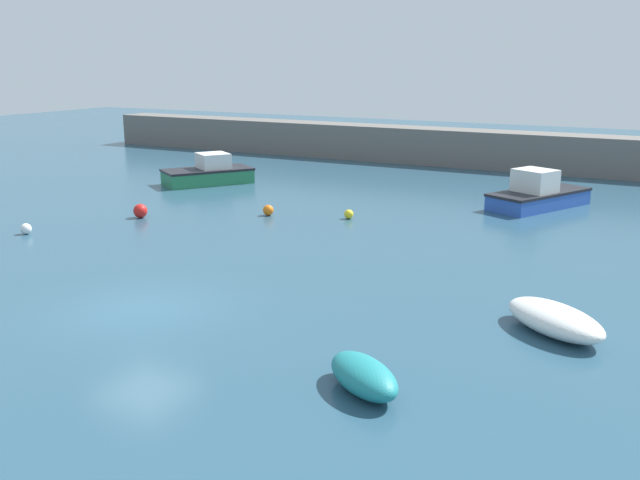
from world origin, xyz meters
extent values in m
cube|color=#284C60|center=(0.00, 0.00, -0.10)|extent=(120.00, 120.00, 0.20)
cube|color=#66605B|center=(0.00, 29.93, 1.14)|extent=(55.00, 2.43, 2.27)
cube|color=#287A4C|center=(-10.49, 16.96, 0.35)|extent=(4.32, 5.01, 0.71)
cube|color=black|center=(-10.49, 16.96, 0.77)|extent=(4.41, 5.11, 0.12)
cube|color=silver|center=(-10.30, 17.25, 1.17)|extent=(2.19, 2.18, 0.94)
cube|color=#2D56B7|center=(6.66, 19.06, 0.32)|extent=(3.97, 5.47, 0.65)
cube|color=black|center=(6.66, 19.06, 0.71)|extent=(4.05, 5.58, 0.12)
cube|color=silver|center=(6.50, 18.72, 1.22)|extent=(2.13, 2.02, 1.13)
ellipsoid|color=teal|center=(7.41, -1.59, 0.34)|extent=(2.35, 2.12, 0.69)
ellipsoid|color=white|center=(10.25, 3.56, 0.36)|extent=(3.27, 2.93, 0.72)
sphere|color=red|center=(-7.90, 8.75, 0.30)|extent=(0.60, 0.60, 0.60)
sphere|color=white|center=(-9.81, 4.42, 0.21)|extent=(0.42, 0.42, 0.42)
sphere|color=orange|center=(-3.31, 11.73, 0.23)|extent=(0.46, 0.46, 0.46)
sphere|color=yellow|center=(0.06, 12.79, 0.20)|extent=(0.40, 0.40, 0.40)
camera|label=1|loc=(12.98, -13.86, 6.68)|focal=40.00mm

